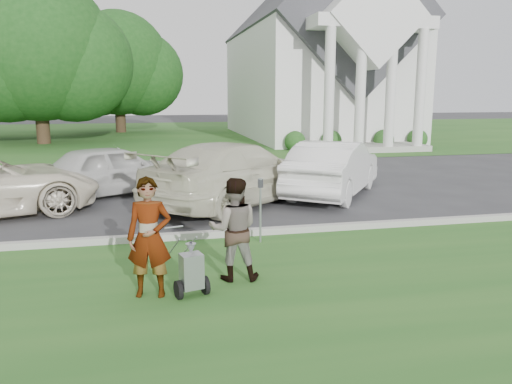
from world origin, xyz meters
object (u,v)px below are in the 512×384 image
object	(u,v)px
car_b	(113,170)
person_right	(234,230)
tree_left	(37,54)
church	(315,46)
person_left	(149,239)
tree_back	(118,68)
car_c	(235,173)
parking_meter_near	(260,203)
car_d	(333,168)
striping_cart	(191,272)

from	to	relation	value
car_b	person_right	bearing A→B (deg)	168.19
tree_left	church	bearing A→B (deg)	3.79
person_left	car_b	bearing A→B (deg)	107.14
tree_back	person_right	size ratio (longest dim) A/B	5.87
car_b	car_c	xyz separation A→B (m)	(3.27, -1.93, 0.09)
tree_left	parking_meter_near	size ratio (longest dim) A/B	8.14
church	car_d	world-z (taller)	church
church	striping_cart	xyz separation A→B (m)	(-10.42, -25.48, -5.56)
car_b	parking_meter_near	bearing A→B (deg)	-179.59
person_right	car_d	world-z (taller)	person_right
church	tree_back	world-z (taller)	church
church	striping_cart	distance (m)	28.09
striping_cart	car_b	xyz separation A→B (m)	(-1.60, 7.97, 0.36)
church	car_c	size ratio (longest dim) A/B	4.19
striping_cart	tree_back	bearing A→B (deg)	79.74
tree_left	striping_cart	world-z (taller)	tree_left
parking_meter_near	car_b	world-z (taller)	car_b
car_b	car_d	distance (m)	6.42
person_right	car_c	xyz separation A→B (m)	(0.95, 5.50, 0.01)
tree_back	car_c	xyz separation A→B (m)	(4.27, -26.32, -3.89)
person_right	car_b	world-z (taller)	person_right
striping_cart	person_right	xyz separation A→B (m)	(0.72, 0.54, 0.44)
church	person_right	size ratio (longest dim) A/B	14.71
person_right	car_d	xyz separation A→B (m)	(3.95, 6.05, -0.03)
tree_back	car_d	xyz separation A→B (m)	(7.27, -25.77, -3.93)
person_right	car_d	bearing A→B (deg)	-114.56
person_right	car_b	size ratio (longest dim) A/B	0.38
church	car_b	world-z (taller)	church
church	car_d	xyz separation A→B (m)	(-5.74, -18.89, -5.15)
person_left	car_b	size ratio (longest dim) A/B	0.40
tree_left	car_b	world-z (taller)	tree_left
tree_back	car_b	distance (m)	24.73
church	parking_meter_near	distance (m)	25.25
church	car_b	distance (m)	21.87
tree_left	car_c	bearing A→B (deg)	-65.71
person_right	car_c	world-z (taller)	car_c
car_c	church	bearing A→B (deg)	-66.39
tree_left	car_d	distance (m)	21.48
church	parking_meter_near	bearing A→B (deg)	-110.98
person_left	parking_meter_near	distance (m)	3.11
person_right	car_c	bearing A→B (deg)	-91.23
tree_left	parking_meter_near	xyz separation A→B (m)	(8.16, -21.97, -4.29)
tree_back	striping_cart	size ratio (longest dim) A/B	9.55
tree_back	car_c	bearing A→B (deg)	-80.79
tree_back	person_left	distance (m)	32.51
tree_left	person_right	world-z (taller)	tree_left
tree_back	car_d	distance (m)	27.06
church	tree_left	size ratio (longest dim) A/B	2.27
church	parking_meter_near	size ratio (longest dim) A/B	18.47
car_d	person_right	bearing A→B (deg)	92.62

